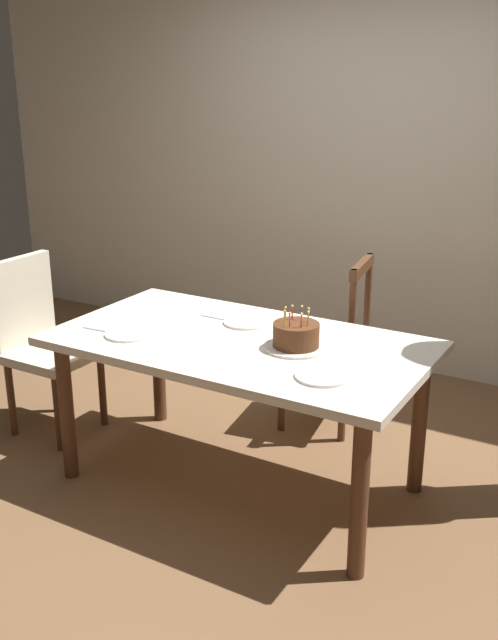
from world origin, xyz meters
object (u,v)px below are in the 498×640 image
(plate_far_side, at_px, (247,322))
(chair_spindle_back, at_px, (327,346))
(dining_table, at_px, (239,357))
(chair_upholstered, at_px, (40,336))
(birthday_cake, at_px, (296,337))
(plate_near_celebrant, at_px, (129,334))
(plate_near_guest, at_px, (323,376))

(plate_far_side, bearing_deg, chair_spindle_back, 73.67)
(dining_table, bearing_deg, chair_spindle_back, 83.82)
(chair_upholstered, bearing_deg, dining_table, 1.22)
(birthday_cake, xyz_separation_m, plate_near_celebrant, (-0.73, -0.23, -0.05))
(plate_near_guest, distance_m, chair_upholstered, 1.76)
(chair_spindle_back, bearing_deg, plate_far_side, -106.33)
(plate_near_celebrant, distance_m, chair_spindle_back, 1.17)
(birthday_cake, height_order, plate_near_celebrant, birthday_cake)
(plate_far_side, xyz_separation_m, chair_spindle_back, (0.17, 0.58, -0.28))
(plate_far_side, height_order, chair_spindle_back, chair_spindle_back)
(plate_far_side, distance_m, chair_spindle_back, 0.66)
(chair_spindle_back, height_order, chair_upholstered, same)
(dining_table, height_order, chair_upholstered, chair_upholstered)
(birthday_cake, height_order, chair_spindle_back, chair_spindle_back)
(plate_near_guest, bearing_deg, plate_far_side, 144.96)
(birthday_cake, relative_size, chair_upholstered, 0.29)
(plate_far_side, xyz_separation_m, chair_upholstered, (-1.15, -0.23, -0.21))
(plate_near_guest, bearing_deg, dining_table, 157.76)
(plate_far_side, relative_size, chair_spindle_back, 0.23)
(chair_upholstered, bearing_deg, birthday_cake, 1.95)
(plate_near_celebrant, height_order, chair_spindle_back, chair_spindle_back)
(plate_far_side, height_order, chair_upholstered, chair_upholstered)
(plate_near_celebrant, height_order, chair_upholstered, chair_upholstered)
(plate_near_celebrant, bearing_deg, chair_upholstered, 166.77)
(plate_near_celebrant, xyz_separation_m, plate_far_side, (0.38, 0.41, 0.00))
(plate_far_side, bearing_deg, chair_upholstered, -168.53)
(dining_table, distance_m, plate_far_side, 0.24)
(dining_table, relative_size, chair_upholstered, 1.77)
(plate_near_guest, relative_size, chair_upholstered, 0.23)
(chair_upholstered, bearing_deg, plate_near_guest, -5.94)
(plate_far_side, relative_size, plate_near_guest, 1.00)
(dining_table, relative_size, plate_near_guest, 7.66)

